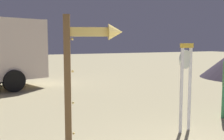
% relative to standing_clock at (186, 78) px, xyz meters
% --- Properties ---
extents(standing_clock, '(0.42, 0.19, 2.01)m').
position_rel_standing_clock_xyz_m(standing_clock, '(0.00, 0.00, 0.00)').
color(standing_clock, white).
rests_on(standing_clock, ground_plane).
extents(arrow_sign, '(0.91, 0.45, 2.45)m').
position_rel_standing_clock_xyz_m(arrow_sign, '(-2.66, -0.82, 0.41)').
color(arrow_sign, brown).
rests_on(arrow_sign, ground_plane).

